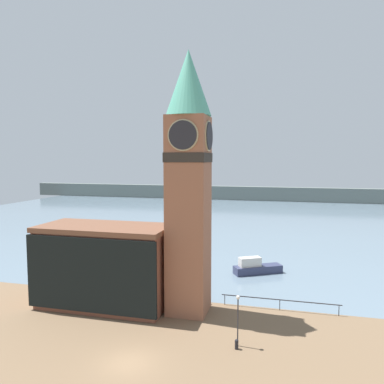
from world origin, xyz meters
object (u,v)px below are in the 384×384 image
clock_tower (189,176)px  pier_building (104,265)px  boat_near (256,267)px  lamp_post (238,311)px  mooring_bollard_near (237,344)px

clock_tower → pier_building: (-8.81, -0.55, -9.27)m
clock_tower → boat_near: clock_tower is taller
lamp_post → mooring_bollard_near: bearing=-90.9°
boat_near → lamp_post: (0.18, -19.76, 2.10)m
pier_building → lamp_post: bearing=-19.4°
clock_tower → pier_building: size_ratio=1.88×
pier_building → lamp_post: size_ratio=3.21×
boat_near → lamp_post: lamp_post is taller
clock_tower → boat_near: size_ratio=3.93×
pier_building → boat_near: size_ratio=2.09×
mooring_bollard_near → lamp_post: bearing=89.1°
clock_tower → boat_near: 19.73m
lamp_post → boat_near: bearing=90.5°
pier_building → mooring_bollard_near: 15.90m
pier_building → lamp_post: (14.41, -5.08, -1.27)m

